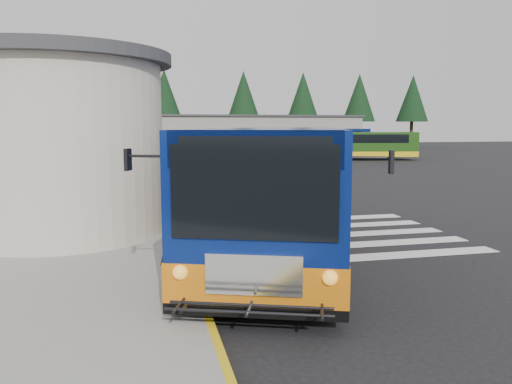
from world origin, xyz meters
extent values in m
plane|color=black|center=(0.00, 0.00, 0.00)|extent=(140.00, 140.00, 0.00)
cube|color=gray|center=(-9.00, 4.00, 0.07)|extent=(10.00, 34.00, 0.15)
cube|color=yellow|center=(-4.05, 4.00, 0.08)|extent=(0.12, 34.00, 0.16)
cylinder|color=beige|center=(-7.00, 0.50, 2.40)|extent=(5.20, 5.20, 4.50)
cylinder|color=#38383A|center=(-7.00, 0.50, 4.80)|extent=(5.80, 5.80, 0.30)
cube|color=black|center=(-6.48, 5.00, 1.25)|extent=(0.08, 1.20, 2.20)
cube|color=#38383A|center=(-6.00, 5.00, 2.55)|extent=(1.20, 1.80, 0.12)
cube|color=silver|center=(-0.50, -3.20, 0.01)|extent=(8.00, 0.55, 0.01)
cube|color=silver|center=(-0.50, -2.00, 0.01)|extent=(8.00, 0.55, 0.01)
cube|color=silver|center=(-0.50, -0.80, 0.01)|extent=(8.00, 0.55, 0.01)
cube|color=silver|center=(-0.50, 0.40, 0.01)|extent=(8.00, 0.55, 0.01)
cube|color=silver|center=(-0.50, 1.60, 0.01)|extent=(8.00, 0.55, 0.01)
cube|color=gray|center=(6.00, 42.00, 2.00)|extent=(26.00, 8.00, 4.00)
cube|color=#38383A|center=(6.00, 42.00, 4.10)|extent=(26.40, 8.40, 0.20)
cylinder|color=black|center=(-12.00, 50.00, 1.80)|extent=(0.44, 0.44, 3.60)
cone|color=black|center=(-12.00, 50.00, 6.80)|extent=(4.40, 4.40, 6.40)
cylinder|color=black|center=(-2.00, 50.00, 1.80)|extent=(0.44, 0.44, 3.60)
cone|color=black|center=(-2.00, 50.00, 6.80)|extent=(4.40, 4.40, 6.40)
cylinder|color=black|center=(8.00, 50.00, 1.80)|extent=(0.44, 0.44, 3.60)
cone|color=black|center=(8.00, 50.00, 6.80)|extent=(4.40, 4.40, 6.40)
cylinder|color=black|center=(16.00, 50.00, 1.80)|extent=(0.44, 0.44, 3.60)
cone|color=black|center=(16.00, 50.00, 6.80)|extent=(4.40, 4.40, 6.40)
cylinder|color=black|center=(24.00, 50.00, 1.80)|extent=(0.44, 0.44, 3.60)
cone|color=black|center=(24.00, 50.00, 6.80)|extent=(4.40, 4.40, 6.40)
cylinder|color=black|center=(32.00, 50.00, 1.80)|extent=(0.44, 0.44, 3.60)
cone|color=black|center=(32.00, 50.00, 6.80)|extent=(4.40, 4.40, 6.40)
cube|color=navy|center=(-1.76, -2.26, 1.72)|extent=(5.92, 10.17, 2.57)
cube|color=#CC690D|center=(-1.76, -2.26, 0.74)|extent=(5.96, 10.21, 0.61)
cube|color=black|center=(-1.76, -2.26, 0.38)|extent=(5.94, 10.20, 0.24)
cube|color=black|center=(-3.44, -6.91, 2.13)|extent=(2.28, 0.88, 1.37)
cube|color=silver|center=(-3.45, -6.92, 0.93)|extent=(1.36, 0.55, 0.60)
cube|color=black|center=(-2.76, -0.97, 2.24)|extent=(2.49, 6.79, 0.98)
cube|color=black|center=(-0.16, -1.91, 2.24)|extent=(2.49, 6.79, 0.98)
cylinder|color=black|center=(-4.01, -4.93, 0.52)|extent=(0.67, 1.10, 1.05)
cylinder|color=black|center=(-1.75, -5.75, 0.52)|extent=(0.67, 1.10, 1.05)
cylinder|color=black|center=(-1.92, 0.82, 0.52)|extent=(0.67, 1.10, 1.05)
cylinder|color=black|center=(0.34, 0.00, 0.52)|extent=(0.67, 1.10, 1.05)
cube|color=black|center=(-5.18, -6.08, 2.57)|extent=(0.12, 0.20, 0.33)
cube|color=black|center=(-1.58, -7.38, 2.57)|extent=(0.12, 0.20, 0.33)
imported|color=black|center=(-4.50, -4.83, 0.94)|extent=(0.58, 0.68, 1.58)
imported|color=black|center=(-7.24, -1.64, 1.07)|extent=(1.11, 1.13, 1.84)
cylinder|color=black|center=(-4.20, -2.68, 0.76)|extent=(0.10, 0.10, 1.22)
cube|color=#06144D|center=(11.41, 30.85, 1.59)|extent=(9.32, 3.02, 2.35)
cube|color=yellow|center=(11.41, 30.85, 0.63)|extent=(9.36, 3.05, 0.51)
cube|color=black|center=(11.41, 30.85, 2.15)|extent=(7.28, 2.96, 0.82)
cube|color=#1D4312|center=(14.83, 27.55, 1.42)|extent=(8.55, 3.78, 2.11)
cube|color=yellow|center=(14.83, 27.55, 0.57)|extent=(8.59, 3.81, 0.46)
cube|color=black|center=(14.83, 27.55, 1.93)|extent=(6.76, 3.48, 0.74)
camera|label=1|loc=(-4.97, -13.72, 3.07)|focal=35.00mm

